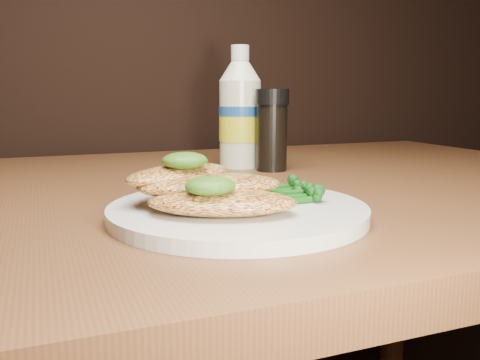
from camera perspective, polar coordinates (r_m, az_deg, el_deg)
name	(u,v)px	position (r m, az deg, el deg)	size (l,w,h in m)	color
plate	(238,211)	(0.51, -0.25, -3.49)	(0.26, 0.26, 0.01)	silver
chicken_front	(222,202)	(0.47, -2.00, -2.50)	(0.14, 0.07, 0.02)	#EEAF4B
chicken_mid	(210,185)	(0.50, -3.35, -0.61)	(0.14, 0.07, 0.02)	#EEAF4B
chicken_back	(180,174)	(0.53, -6.76, 0.63)	(0.13, 0.06, 0.02)	#EEAF4B
pesto_front	(210,186)	(0.46, -3.32, -0.66)	(0.05, 0.04, 0.02)	#143808
pesto_back	(185,161)	(0.52, -6.17, 2.15)	(0.05, 0.04, 0.02)	#143808
broccolini_bundle	(271,191)	(0.53, 3.48, -1.28)	(0.12, 0.09, 0.02)	#124B10
mayo_bottle	(240,107)	(0.85, 0.00, 8.13)	(0.07, 0.07, 0.20)	beige
pepper_grinder	(272,130)	(0.81, 3.57, 5.55)	(0.05, 0.05, 0.13)	black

